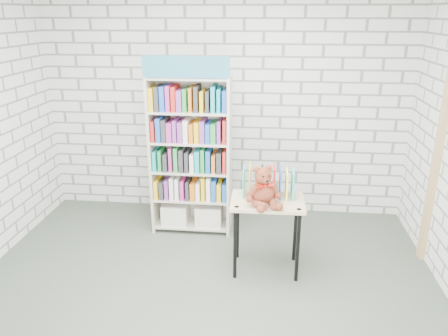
# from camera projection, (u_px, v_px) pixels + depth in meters

# --- Properties ---
(ground) EXTENTS (4.50, 4.50, 0.00)m
(ground) POSITION_uv_depth(u_px,v_px,m) (202.00, 298.00, 4.02)
(ground) COLOR #424D40
(ground) RESTS_ON ground
(room_shell) EXTENTS (4.52, 4.02, 2.81)m
(room_shell) POSITION_uv_depth(u_px,v_px,m) (198.00, 106.00, 3.41)
(room_shell) COLOR silver
(room_shell) RESTS_ON ground
(bookshelf) EXTENTS (0.92, 0.36, 2.06)m
(bookshelf) POSITION_uv_depth(u_px,v_px,m) (191.00, 155.00, 5.00)
(bookshelf) COLOR beige
(bookshelf) RESTS_ON ground
(display_table) EXTENTS (0.71, 0.50, 0.76)m
(display_table) POSITION_uv_depth(u_px,v_px,m) (267.00, 210.00, 4.26)
(display_table) COLOR tan
(display_table) RESTS_ON ground
(table_books) EXTENTS (0.50, 0.22, 0.29)m
(table_books) POSITION_uv_depth(u_px,v_px,m) (268.00, 182.00, 4.28)
(table_books) COLOR #29B5A8
(table_books) RESTS_ON display_table
(teddy_bear) EXTENTS (0.36, 0.34, 0.38)m
(teddy_bear) POSITION_uv_depth(u_px,v_px,m) (263.00, 190.00, 4.07)
(teddy_bear) COLOR brown
(teddy_bear) RESTS_ON display_table
(door_trim) EXTENTS (0.05, 0.12, 2.10)m
(door_trim) POSITION_uv_depth(u_px,v_px,m) (436.00, 165.00, 4.33)
(door_trim) COLOR tan
(door_trim) RESTS_ON ground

